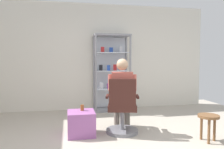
# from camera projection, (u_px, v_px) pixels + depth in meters

# --- Properties ---
(back_wall) EXTENTS (6.00, 0.10, 2.70)m
(back_wall) POSITION_uv_depth(u_px,v_px,m) (94.00, 57.00, 5.65)
(back_wall) COLOR silver
(back_wall) RESTS_ON ground
(display_cabinet_main) EXTENTS (0.90, 0.45, 1.90)m
(display_cabinet_main) POSITION_uv_depth(u_px,v_px,m) (111.00, 72.00, 5.52)
(display_cabinet_main) COLOR gray
(display_cabinet_main) RESTS_ON ground
(office_chair) EXTENTS (0.61, 0.58, 0.96)m
(office_chair) POSITION_uv_depth(u_px,v_px,m) (122.00, 111.00, 3.73)
(office_chair) COLOR slate
(office_chair) RESTS_ON ground
(seated_shopkeeper) EXTENTS (0.55, 0.62, 1.29)m
(seated_shopkeeper) POSITION_uv_depth(u_px,v_px,m) (122.00, 91.00, 3.87)
(seated_shopkeeper) COLOR slate
(seated_shopkeeper) RESTS_ON ground
(storage_crate) EXTENTS (0.45, 0.46, 0.40)m
(storage_crate) POSITION_uv_depth(u_px,v_px,m) (81.00, 123.00, 3.67)
(storage_crate) COLOR #9E599E
(storage_crate) RESTS_ON ground
(tea_glass) EXTENTS (0.06, 0.06, 0.10)m
(tea_glass) POSITION_uv_depth(u_px,v_px,m) (82.00, 108.00, 3.72)
(tea_glass) COLOR brown
(tea_glass) RESTS_ON storage_crate
(wooden_stool) EXTENTS (0.32, 0.32, 0.42)m
(wooden_stool) POSITION_uv_depth(u_px,v_px,m) (208.00, 120.00, 3.38)
(wooden_stool) COLOR brown
(wooden_stool) RESTS_ON ground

